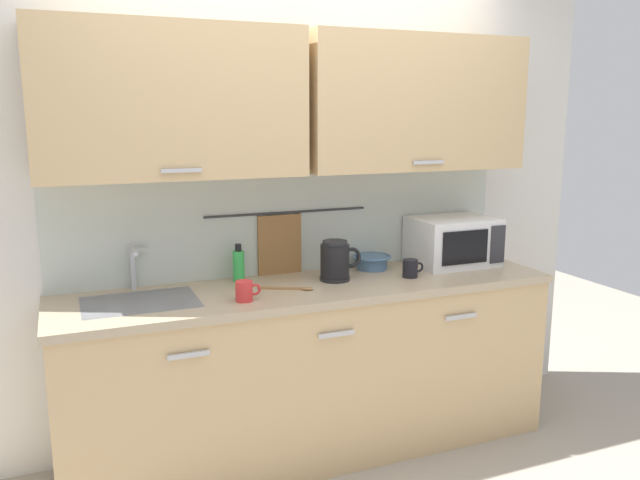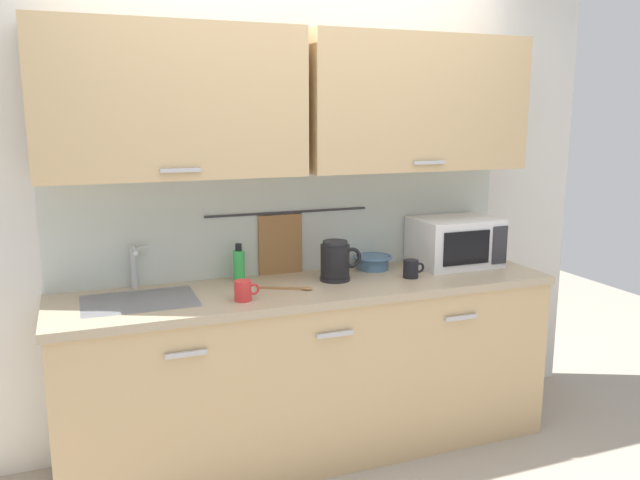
# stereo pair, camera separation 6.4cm
# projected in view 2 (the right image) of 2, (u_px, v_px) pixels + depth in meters

# --- Properties ---
(ground) EXTENTS (8.00, 8.00, 0.00)m
(ground) POSITION_uv_depth(u_px,v_px,m) (333.00, 477.00, 3.13)
(ground) COLOR #9E9384
(counter_unit) EXTENTS (2.53, 0.64, 0.90)m
(counter_unit) POSITION_uv_depth(u_px,v_px,m) (310.00, 368.00, 3.31)
(counter_unit) COLOR tan
(counter_unit) RESTS_ON ground
(back_wall_assembly) EXTENTS (3.70, 0.41, 2.50)m
(back_wall_assembly) POSITION_uv_depth(u_px,v_px,m) (296.00, 158.00, 3.32)
(back_wall_assembly) COLOR silver
(back_wall_assembly) RESTS_ON ground
(sink_faucet) EXTENTS (0.09, 0.17, 0.22)m
(sink_faucet) POSITION_uv_depth(u_px,v_px,m) (134.00, 261.00, 3.11)
(sink_faucet) COLOR #B2B5BA
(sink_faucet) RESTS_ON counter_unit
(microwave) EXTENTS (0.46, 0.35, 0.27)m
(microwave) POSITION_uv_depth(u_px,v_px,m) (455.00, 242.00, 3.62)
(microwave) COLOR white
(microwave) RESTS_ON counter_unit
(electric_kettle) EXTENTS (0.23, 0.16, 0.21)m
(electric_kettle) POSITION_uv_depth(u_px,v_px,m) (336.00, 261.00, 3.29)
(electric_kettle) COLOR black
(electric_kettle) RESTS_ON counter_unit
(dish_soap_bottle) EXTENTS (0.06, 0.06, 0.20)m
(dish_soap_bottle) POSITION_uv_depth(u_px,v_px,m) (239.00, 265.00, 3.28)
(dish_soap_bottle) COLOR green
(dish_soap_bottle) RESTS_ON counter_unit
(mug_near_sink) EXTENTS (0.12, 0.08, 0.09)m
(mug_near_sink) POSITION_uv_depth(u_px,v_px,m) (243.00, 291.00, 2.94)
(mug_near_sink) COLOR red
(mug_near_sink) RESTS_ON counter_unit
(mixing_bowl) EXTENTS (0.21, 0.21, 0.08)m
(mixing_bowl) POSITION_uv_depth(u_px,v_px,m) (373.00, 261.00, 3.54)
(mixing_bowl) COLOR #4C7093
(mixing_bowl) RESTS_ON counter_unit
(mug_by_kettle) EXTENTS (0.12, 0.08, 0.09)m
(mug_by_kettle) POSITION_uv_depth(u_px,v_px,m) (411.00, 269.00, 3.35)
(mug_by_kettle) COLOR black
(mug_by_kettle) RESTS_ON counter_unit
(wooden_spoon) EXTENTS (0.26, 0.15, 0.01)m
(wooden_spoon) POSITION_uv_depth(u_px,v_px,m) (292.00, 288.00, 3.14)
(wooden_spoon) COLOR #9E7042
(wooden_spoon) RESTS_ON counter_unit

